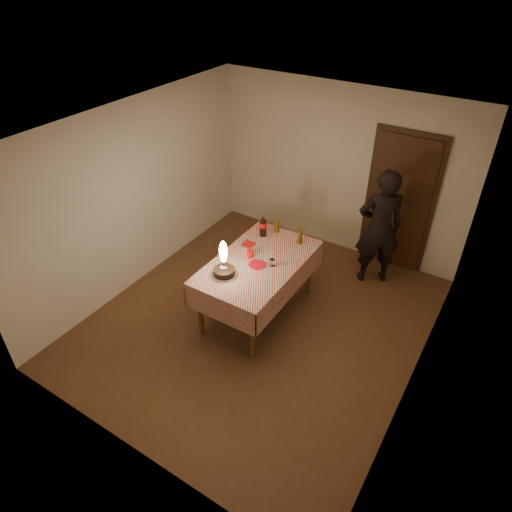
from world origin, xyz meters
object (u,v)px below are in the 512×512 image
Objects in this scene: birthday_cake at (224,266)px; amber_bottle_left at (277,225)px; amber_bottle_right at (300,236)px; photographer at (379,228)px; clear_cup at (272,262)px; cola_bottle at (263,226)px; red_cup at (250,254)px; dining_table at (258,268)px; red_plate at (257,265)px.

amber_bottle_left is (0.05, 1.19, -0.01)m from birthday_cake.
photographer is at bearing 48.18° from amber_bottle_right.
cola_bottle is (-0.46, 0.54, 0.11)m from clear_cup.
photographer reaches higher than red_cup.
red_cup is 0.55m from cola_bottle.
red_cup is at bearing -121.74° from amber_bottle_right.
amber_bottle_right is at bearing -11.55° from amber_bottle_left.
dining_table is at bearing -111.08° from amber_bottle_right.
amber_bottle_right is 0.15× the size of photographer.
red_plate is 0.20m from red_cup.
cola_bottle is at bearing -143.14° from photographer.
photographer reaches higher than clear_cup.
birthday_cake is at bearing -121.70° from red_plate.
red_plate is 2.44× the size of clear_cup.
birthday_cake is at bearing -97.65° from red_cup.
red_cup is 0.39× the size of amber_bottle_right.
clear_cup is 0.35× the size of amber_bottle_right.
dining_table is 17.20× the size of red_cup.
cola_bottle is at bearing -122.49° from amber_bottle_left.
amber_bottle_right is (0.45, 1.10, -0.01)m from birthday_cake.
amber_bottle_right reaches higher than dining_table.
dining_table is at bearing -175.97° from clear_cup.
clear_cup is 0.05× the size of photographer.
clear_cup is 1.74m from photographer.
birthday_cake reaches higher than dining_table.
photographer is (1.24, 1.98, -0.09)m from birthday_cake.
amber_bottle_left is 0.15× the size of photographer.
photographer is (0.79, 0.88, -0.08)m from amber_bottle_right.
amber_bottle_left is (-0.35, 0.72, 0.07)m from clear_cup.
birthday_cake is at bearing -112.18° from amber_bottle_right.
dining_table is 0.21m from red_cup.
amber_bottle_left is 0.41m from amber_bottle_right.
red_plate is 0.86× the size of amber_bottle_left.
dining_table is 0.73m from amber_bottle_right.
red_plate reaches higher than dining_table.
birthday_cake is at bearing -86.25° from cola_bottle.
amber_bottle_left is at bearing 101.74° from dining_table.
red_cup reaches higher than clear_cup.
cola_bottle is at bearing 93.75° from birthday_cake.
red_cup is (-0.14, 0.03, 0.16)m from dining_table.
amber_bottle_right reaches higher than clear_cup.
red_cup is 0.33m from clear_cup.
amber_bottle_right is (0.40, -0.08, 0.00)m from amber_bottle_left.
clear_cup is (0.19, 0.01, 0.16)m from dining_table.
photographer is at bearing 36.86° from cola_bottle.
amber_bottle_right is 1.18m from photographer.
photographer reaches higher than amber_bottle_left.
cola_bottle is 1.25× the size of amber_bottle_left.
birthday_cake is 1.88× the size of amber_bottle_left.
amber_bottle_left is (-0.19, 0.80, 0.11)m from red_plate.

